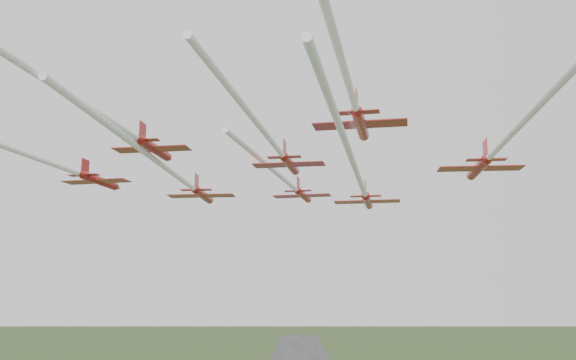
{
  "coord_description": "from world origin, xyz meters",
  "views": [
    {
      "loc": [
        -2.54,
        -92.28,
        34.66
      ],
      "look_at": [
        -3.68,
        -5.19,
        51.5
      ],
      "focal_mm": 40.0,
      "sensor_mm": 36.0,
      "label": 1
    }
  ],
  "objects_px": {
    "jet_row3_left": "(43,160)",
    "jet_row4_right": "(353,98)",
    "jet_row2_right": "(359,179)",
    "jet_row3_mid": "(276,146)",
    "jet_lead": "(290,185)",
    "jet_row2_left": "(180,178)",
    "jet_row4_left": "(76,99)",
    "jet_row3_right": "(514,131)"
  },
  "relations": [
    {
      "from": "jet_row3_mid",
      "to": "jet_row3_right",
      "type": "relative_size",
      "value": 0.69
    },
    {
      "from": "jet_row2_left",
      "to": "jet_row4_left",
      "type": "xyz_separation_m",
      "value": [
        -2.91,
        -30.87,
        0.47
      ]
    },
    {
      "from": "jet_row2_right",
      "to": "jet_row4_left",
      "type": "xyz_separation_m",
      "value": [
        -25.52,
        -28.39,
        1.16
      ]
    },
    {
      "from": "jet_row2_left",
      "to": "jet_row2_right",
      "type": "xyz_separation_m",
      "value": [
        22.61,
        -2.48,
        -0.69
      ]
    },
    {
      "from": "jet_row3_right",
      "to": "jet_row4_left",
      "type": "relative_size",
      "value": 1.06
    },
    {
      "from": "jet_row3_mid",
      "to": "jet_row4_right",
      "type": "relative_size",
      "value": 1.04
    },
    {
      "from": "jet_lead",
      "to": "jet_row3_mid",
      "type": "bearing_deg",
      "value": -81.04
    },
    {
      "from": "jet_lead",
      "to": "jet_row3_mid",
      "type": "relative_size",
      "value": 1.08
    },
    {
      "from": "jet_lead",
      "to": "jet_row3_mid",
      "type": "height_order",
      "value": "jet_lead"
    },
    {
      "from": "jet_lead",
      "to": "jet_row4_left",
      "type": "distance_m",
      "value": 52.34
    },
    {
      "from": "jet_row3_mid",
      "to": "jet_row4_left",
      "type": "xyz_separation_m",
      "value": [
        -15.46,
        -19.6,
        -0.9
      ]
    },
    {
      "from": "jet_row2_left",
      "to": "jet_row3_right",
      "type": "distance_m",
      "value": 41.39
    },
    {
      "from": "jet_row3_left",
      "to": "jet_row3_mid",
      "type": "relative_size",
      "value": 1.15
    },
    {
      "from": "jet_row2_right",
      "to": "jet_row3_right",
      "type": "bearing_deg",
      "value": -47.28
    },
    {
      "from": "jet_row2_right",
      "to": "jet_row3_right",
      "type": "relative_size",
      "value": 1.01
    },
    {
      "from": "jet_row2_right",
      "to": "jet_row4_left",
      "type": "bearing_deg",
      "value": -122.48
    },
    {
      "from": "jet_row3_right",
      "to": "jet_row3_left",
      "type": "bearing_deg",
      "value": 171.36
    },
    {
      "from": "jet_row2_left",
      "to": "jet_row3_mid",
      "type": "distance_m",
      "value": 16.92
    },
    {
      "from": "jet_row2_left",
      "to": "jet_row4_left",
      "type": "height_order",
      "value": "jet_row4_left"
    },
    {
      "from": "jet_row3_right",
      "to": "jet_row4_left",
      "type": "xyz_separation_m",
      "value": [
        -38.14,
        -9.14,
        0.33
      ]
    },
    {
      "from": "jet_row2_left",
      "to": "jet_row3_left",
      "type": "bearing_deg",
      "value": -138.27
    },
    {
      "from": "jet_row2_left",
      "to": "jet_row4_right",
      "type": "height_order",
      "value": "jet_row4_right"
    },
    {
      "from": "jet_lead",
      "to": "jet_row3_right",
      "type": "distance_m",
      "value": 45.72
    },
    {
      "from": "jet_row4_left",
      "to": "jet_row2_left",
      "type": "bearing_deg",
      "value": 93.38
    },
    {
      "from": "jet_row3_left",
      "to": "jet_row4_left",
      "type": "distance_m",
      "value": 23.19
    },
    {
      "from": "jet_row3_left",
      "to": "jet_row2_right",
      "type": "bearing_deg",
      "value": 24.19
    },
    {
      "from": "jet_row3_right",
      "to": "jet_lead",
      "type": "bearing_deg",
      "value": 122.4
    },
    {
      "from": "jet_row2_right",
      "to": "jet_row3_mid",
      "type": "xyz_separation_m",
      "value": [
        -10.05,
        -8.78,
        2.05
      ]
    },
    {
      "from": "jet_row2_right",
      "to": "jet_row3_left",
      "type": "xyz_separation_m",
      "value": [
        -36.13,
        -7.78,
        0.72
      ]
    },
    {
      "from": "jet_lead",
      "to": "jet_row3_right",
      "type": "xyz_separation_m",
      "value": [
        21.3,
        -40.38,
        -2.44
      ]
    },
    {
      "from": "jet_lead",
      "to": "jet_row4_left",
      "type": "height_order",
      "value": "jet_lead"
    },
    {
      "from": "jet_row3_right",
      "to": "jet_row4_left",
      "type": "height_order",
      "value": "jet_row3_right"
    },
    {
      "from": "jet_row3_mid",
      "to": "jet_row3_left",
      "type": "bearing_deg",
      "value": -173.2
    },
    {
      "from": "jet_row3_mid",
      "to": "jet_row4_right",
      "type": "height_order",
      "value": "jet_row4_right"
    },
    {
      "from": "jet_row3_mid",
      "to": "jet_row3_right",
      "type": "xyz_separation_m",
      "value": [
        22.68,
        -10.47,
        -1.22
      ]
    },
    {
      "from": "jet_lead",
      "to": "jet_row2_left",
      "type": "bearing_deg",
      "value": -115.16
    },
    {
      "from": "jet_row3_left",
      "to": "jet_row4_right",
      "type": "distance_m",
      "value": 36.93
    },
    {
      "from": "jet_row3_mid",
      "to": "jet_row3_right",
      "type": "height_order",
      "value": "jet_row3_mid"
    },
    {
      "from": "jet_row3_left",
      "to": "jet_row4_left",
      "type": "relative_size",
      "value": 0.83
    },
    {
      "from": "jet_lead",
      "to": "jet_row2_left",
      "type": "relative_size",
      "value": 0.86
    },
    {
      "from": "jet_row4_left",
      "to": "jet_row4_right",
      "type": "height_order",
      "value": "jet_row4_right"
    },
    {
      "from": "jet_row2_right",
      "to": "jet_row4_right",
      "type": "height_order",
      "value": "jet_row4_right"
    }
  ]
}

